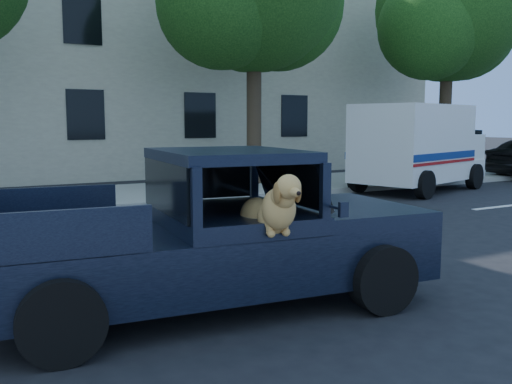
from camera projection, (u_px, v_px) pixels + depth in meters
The scene contains 7 objects.
ground at pixel (287, 299), 6.38m from camera, with size 120.00×120.00×0.00m, color black.
far_sidewalk at pixel (89, 198), 14.31m from camera, with size 60.00×4.00×0.15m, color gray.
lane_stripes at pixel (278, 231), 10.29m from camera, with size 21.60×0.14×0.01m, color silver, non-canonical shape.
street_tree_right at pixel (449, 17), 20.38m from camera, with size 6.00×5.20×8.60m.
building_main at pixel (118, 55), 21.53m from camera, with size 26.00×6.00×9.00m, color beige.
pickup_truck at pixel (203, 256), 6.01m from camera, with size 4.86×2.64×1.68m.
mail_truck at pixel (418, 154), 16.28m from camera, with size 4.86×3.31×2.44m.
Camera 1 is at (-3.36, -5.20, 1.97)m, focal length 40.00 mm.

